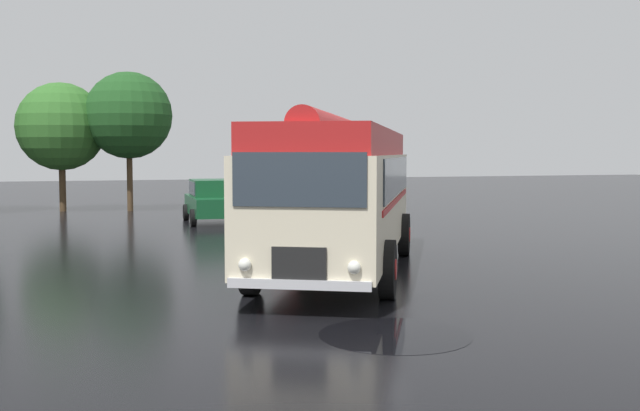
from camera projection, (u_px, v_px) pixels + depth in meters
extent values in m
plane|color=black|center=(339.00, 275.00, 16.49)|extent=(120.00, 120.00, 0.00)
cube|color=beige|center=(341.00, 201.00, 16.99)|extent=(6.83, 10.02, 2.10)
cube|color=red|center=(341.00, 142.00, 16.89)|extent=(6.56, 9.75, 0.56)
cylinder|color=red|center=(341.00, 131.00, 16.87)|extent=(4.92, 8.70, 0.60)
cube|color=#2D3842|center=(397.00, 176.00, 17.04)|extent=(3.73, 7.11, 0.84)
cube|color=#2D3842|center=(289.00, 175.00, 17.45)|extent=(3.73, 7.11, 0.84)
cube|color=red|center=(397.00, 200.00, 16.98)|extent=(3.81, 7.29, 0.12)
cube|color=red|center=(288.00, 199.00, 17.38)|extent=(3.81, 7.29, 0.12)
cube|color=#2D3842|center=(299.00, 180.00, 12.00)|extent=(1.97, 1.05, 0.88)
cube|color=black|center=(299.00, 264.00, 12.09)|extent=(0.83, 0.47, 0.56)
cube|color=silver|center=(299.00, 285.00, 12.10)|extent=(2.15, 1.19, 0.16)
sphere|color=white|center=(354.00, 267.00, 11.94)|extent=(0.22, 0.22, 0.22)
sphere|color=white|center=(245.00, 265.00, 12.23)|extent=(0.22, 0.22, 0.22)
cylinder|color=black|center=(388.00, 269.00, 13.80)|extent=(0.76, 1.11, 1.10)
cylinder|color=red|center=(388.00, 269.00, 13.80)|extent=(0.46, 0.49, 0.39)
cylinder|color=black|center=(251.00, 266.00, 14.22)|extent=(0.76, 1.11, 1.10)
cylinder|color=red|center=(251.00, 266.00, 14.22)|extent=(0.46, 0.49, 0.39)
cylinder|color=black|center=(404.00, 234.00, 19.71)|extent=(0.76, 1.11, 1.10)
cylinder|color=red|center=(404.00, 234.00, 19.71)|extent=(0.46, 0.49, 0.39)
cylinder|color=black|center=(307.00, 233.00, 20.13)|extent=(0.76, 1.11, 1.10)
cylinder|color=red|center=(307.00, 233.00, 20.13)|extent=(0.46, 0.49, 0.39)
cube|color=#144C28|center=(212.00, 205.00, 28.84)|extent=(1.86, 4.26, 0.70)
cube|color=#144C28|center=(212.00, 188.00, 28.93)|extent=(1.58, 2.24, 0.64)
cube|color=#2D3842|center=(231.00, 188.00, 29.14)|extent=(0.10, 1.93, 0.50)
cube|color=#2D3842|center=(192.00, 188.00, 28.72)|extent=(0.10, 1.93, 0.50)
cylinder|color=black|center=(241.00, 217.00, 27.85)|extent=(0.23, 0.65, 0.64)
cylinder|color=black|center=(193.00, 218.00, 27.37)|extent=(0.23, 0.65, 0.64)
cylinder|color=black|center=(230.00, 211.00, 30.35)|extent=(0.23, 0.65, 0.64)
cylinder|color=black|center=(186.00, 212.00, 29.87)|extent=(0.23, 0.65, 0.64)
cube|color=maroon|center=(286.00, 204.00, 29.35)|extent=(2.03, 4.32, 0.70)
cube|color=maroon|center=(285.00, 187.00, 29.45)|extent=(1.67, 2.30, 0.64)
cube|color=#2D3842|center=(304.00, 187.00, 29.62)|extent=(0.18, 1.93, 0.50)
cube|color=#2D3842|center=(266.00, 187.00, 29.27)|extent=(0.18, 1.93, 0.50)
cylinder|color=black|center=(315.00, 216.00, 28.32)|extent=(0.25, 0.65, 0.64)
cylinder|color=black|center=(269.00, 216.00, 27.90)|extent=(0.25, 0.65, 0.64)
cylinder|color=black|center=(301.00, 210.00, 30.84)|extent=(0.25, 0.65, 0.64)
cylinder|color=black|center=(259.00, 211.00, 30.43)|extent=(0.25, 0.65, 0.64)
cube|color=#B2B7BC|center=(343.00, 183.00, 30.62)|extent=(2.37, 4.12, 2.10)
cube|color=gray|center=(362.00, 193.00, 27.81)|extent=(2.06, 1.92, 1.60)
cube|color=#2D3842|center=(369.00, 187.00, 26.94)|extent=(1.69, 0.19, 0.72)
cylinder|color=black|center=(388.00, 214.00, 28.15)|extent=(0.32, 0.82, 0.80)
cylinder|color=black|center=(335.00, 215.00, 27.70)|extent=(0.32, 0.82, 0.80)
cylinder|color=black|center=(362.00, 207.00, 31.63)|extent=(0.32, 0.82, 0.80)
cylinder|color=black|center=(314.00, 208.00, 31.17)|extent=(0.32, 0.82, 0.80)
cylinder|color=#4C3823|center=(63.00, 185.00, 34.36)|extent=(0.30, 0.30, 2.39)
sphere|color=#336B28|center=(61.00, 126.00, 34.17)|extent=(4.01, 4.01, 4.01)
sphere|color=#336B28|center=(51.00, 126.00, 34.31)|extent=(2.30, 2.30, 2.30)
cylinder|color=#4C3823|center=(130.00, 180.00, 34.43)|extent=(0.27, 0.27, 2.92)
sphere|color=#1E4C1E|center=(129.00, 115.00, 34.23)|extent=(3.98, 3.98, 3.98)
sphere|color=#1E4C1E|center=(126.00, 109.00, 34.08)|extent=(2.36, 2.36, 2.36)
cylinder|color=black|center=(395.00, 335.00, 11.09)|extent=(2.28, 2.28, 0.01)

